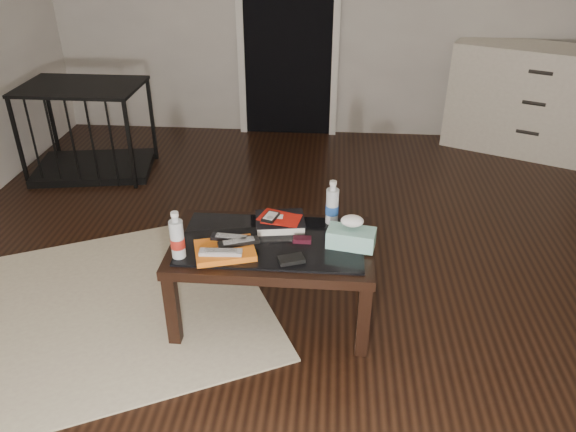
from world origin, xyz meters
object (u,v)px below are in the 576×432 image
at_px(textbook, 280,222).
at_px(water_bottle_right, 332,202).
at_px(water_bottle_left, 177,235).
at_px(coffee_table, 272,251).
at_px(pet_crate, 91,144).
at_px(tissue_box, 351,238).
at_px(dresser, 524,99).

distance_m(textbook, water_bottle_right, 0.29).
relative_size(textbook, water_bottle_left, 1.05).
relative_size(coffee_table, textbook, 4.00).
relative_size(pet_crate, textbook, 3.94).
bearing_deg(coffee_table, pet_crate, 134.14).
distance_m(textbook, tissue_box, 0.40).
bearing_deg(pet_crate, coffee_table, -55.24).
bearing_deg(dresser, water_bottle_left, -107.15).
bearing_deg(dresser, tissue_box, -97.13).
relative_size(dresser, water_bottle_left, 5.46).
bearing_deg(pet_crate, water_bottle_right, -46.88).
bearing_deg(textbook, water_bottle_left, -153.43).
distance_m(coffee_table, tissue_box, 0.41).
relative_size(coffee_table, tissue_box, 4.35).
distance_m(pet_crate, water_bottle_left, 2.25).
distance_m(pet_crate, textbook, 2.28).
height_order(water_bottle_left, water_bottle_right, same).
distance_m(water_bottle_left, water_bottle_right, 0.81).
xyz_separation_m(dresser, water_bottle_right, (-1.61, -2.25, 0.13)).
relative_size(textbook, tissue_box, 1.09).
relative_size(dresser, water_bottle_right, 5.46).
relative_size(water_bottle_right, tissue_box, 1.03).
distance_m(coffee_table, textbook, 0.17).
height_order(textbook, water_bottle_right, water_bottle_right).
distance_m(dresser, water_bottle_left, 3.51).
xyz_separation_m(dresser, textbook, (-1.87, -2.31, 0.03)).
bearing_deg(tissue_box, textbook, 166.37).
xyz_separation_m(textbook, tissue_box, (0.36, -0.16, 0.02)).
relative_size(coffee_table, pet_crate, 1.01).
height_order(pet_crate, water_bottle_right, pet_crate).
bearing_deg(pet_crate, dresser, 2.89).
distance_m(pet_crate, water_bottle_right, 2.46).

